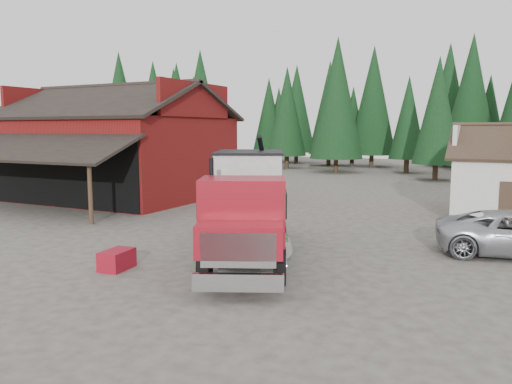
% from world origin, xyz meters
% --- Properties ---
extents(ground, '(120.00, 120.00, 0.00)m').
position_xyz_m(ground, '(0.00, 0.00, 0.00)').
color(ground, '#474237').
rests_on(ground, ground).
extents(red_barn, '(12.80, 13.63, 7.18)m').
position_xyz_m(red_barn, '(-11.00, 9.90, 2.69)').
color(red_barn, maroon).
rests_on(red_barn, ground).
extents(conifer_backdrop, '(76.00, 16.00, 16.00)m').
position_xyz_m(conifer_backdrop, '(0.00, 42.00, 0.00)').
color(conifer_backdrop, black).
rests_on(conifer_backdrop, ground).
extents(near_pine_a, '(4.40, 4.40, 11.40)m').
position_xyz_m(near_pine_a, '(-22.00, 28.00, 6.39)').
color(near_pine_a, '#382619').
rests_on(near_pine_a, ground).
extents(near_pine_b, '(3.96, 3.96, 10.40)m').
position_xyz_m(near_pine_b, '(6.00, 30.00, 5.89)').
color(near_pine_b, '#382619').
rests_on(near_pine_b, ground).
extents(near_pine_d, '(5.28, 5.28, 13.40)m').
position_xyz_m(near_pine_d, '(-4.00, 34.00, 7.39)').
color(near_pine_d, '#382619').
rests_on(near_pine_d, ground).
extents(feed_truck, '(5.91, 9.22, 4.08)m').
position_xyz_m(feed_truck, '(3.55, -0.03, 1.91)').
color(feed_truck, black).
rests_on(feed_truck, ground).
extents(equip_box, '(0.81, 1.17, 0.60)m').
position_xyz_m(equip_box, '(0.59, -3.12, 0.30)').
color(equip_box, maroon).
rests_on(equip_box, ground).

